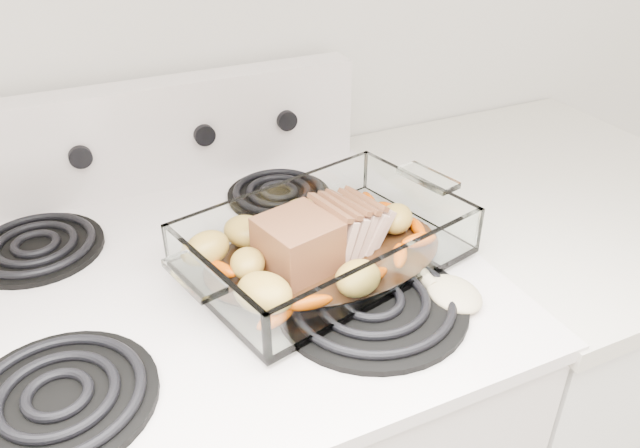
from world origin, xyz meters
name	(u,v)px	position (x,y,z in m)	size (l,w,h in m)	color
counter_right	(518,374)	(0.67, 1.66, 0.47)	(0.58, 0.68, 0.93)	white
baking_dish	(326,248)	(0.18, 1.60, 0.96)	(0.37, 0.24, 0.07)	white
pork_roast	(314,237)	(0.16, 1.60, 0.99)	(0.19, 0.09, 0.08)	brown
roast_vegetables	(313,231)	(0.17, 1.64, 0.97)	(0.35, 0.19, 0.04)	#C84400
wooden_spoon	(424,270)	(0.29, 1.52, 0.95)	(0.06, 0.30, 0.02)	#C6B68F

